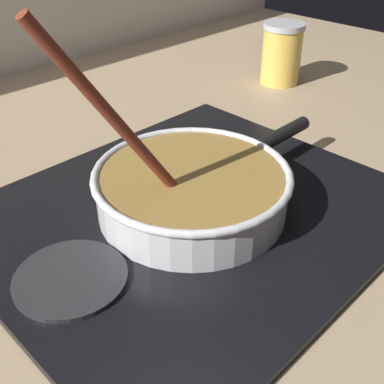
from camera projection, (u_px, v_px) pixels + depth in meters
The scene contains 6 objects.
ground at pixel (162, 302), 0.56m from camera, with size 2.40×1.60×0.04m, color #9E8466.
hob_plate at pixel (192, 213), 0.66m from camera, with size 0.56×0.48×0.01m, color black.
burner_ring at pixel (192, 207), 0.66m from camera, with size 0.18×0.18×0.01m, color #592D0C.
spare_burner at pixel (71, 278), 0.54m from camera, with size 0.13×0.13×0.01m, color #262628.
cooking_pan at pixel (192, 188), 0.64m from camera, with size 0.45×0.27×0.29m.
condiment_jar at pixel (282, 53), 1.06m from camera, with size 0.09×0.09×0.13m.
Camera 1 is at (-0.26, -0.30, 0.40)m, focal length 44.80 mm.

